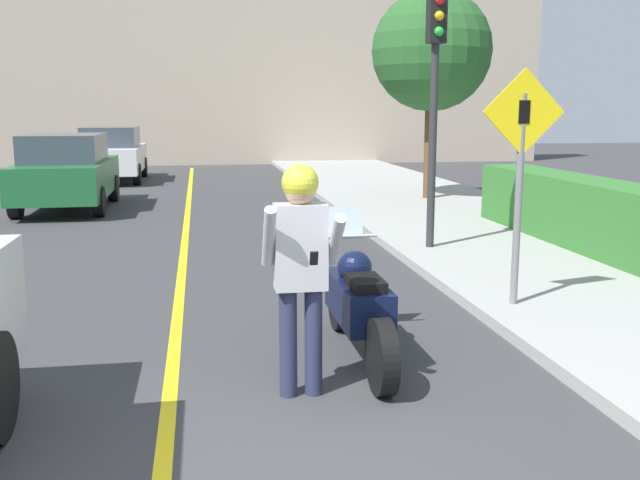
{
  "coord_description": "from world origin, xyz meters",
  "views": [
    {
      "loc": [
        -0.31,
        -3.6,
        2.23
      ],
      "look_at": [
        0.74,
        2.66,
        1.06
      ],
      "focal_mm": 40.0,
      "sensor_mm": 36.0,
      "label": 1
    }
  ],
  "objects_px": {
    "person_biker": "(301,255)",
    "traffic_light": "(435,72)",
    "motorcycle": "(358,303)",
    "parked_car_green": "(67,171)",
    "parked_car_white": "(112,154)",
    "street_tree": "(432,51)",
    "crossing_sign": "(521,165)"
  },
  "relations": [
    {
      "from": "traffic_light",
      "to": "parked_car_white",
      "type": "relative_size",
      "value": 0.91
    },
    {
      "from": "motorcycle",
      "to": "parked_car_green",
      "type": "height_order",
      "value": "parked_car_green"
    },
    {
      "from": "person_biker",
      "to": "parked_car_green",
      "type": "height_order",
      "value": "person_biker"
    },
    {
      "from": "traffic_light",
      "to": "motorcycle",
      "type": "bearing_deg",
      "value": -116.05
    },
    {
      "from": "crossing_sign",
      "to": "street_tree",
      "type": "xyz_separation_m",
      "value": [
        2.03,
        9.24,
        1.9
      ]
    },
    {
      "from": "parked_car_white",
      "to": "person_biker",
      "type": "bearing_deg",
      "value": -79.1
    },
    {
      "from": "motorcycle",
      "to": "crossing_sign",
      "type": "distance_m",
      "value": 2.52
    },
    {
      "from": "motorcycle",
      "to": "traffic_light",
      "type": "height_order",
      "value": "traffic_light"
    },
    {
      "from": "motorcycle",
      "to": "parked_car_white",
      "type": "relative_size",
      "value": 0.56
    },
    {
      "from": "motorcycle",
      "to": "traffic_light",
      "type": "distance_m",
      "value": 5.32
    },
    {
      "from": "motorcycle",
      "to": "person_biker",
      "type": "height_order",
      "value": "person_biker"
    },
    {
      "from": "motorcycle",
      "to": "parked_car_green",
      "type": "relative_size",
      "value": 0.56
    },
    {
      "from": "traffic_light",
      "to": "parked_car_green",
      "type": "bearing_deg",
      "value": 135.98
    },
    {
      "from": "street_tree",
      "to": "parked_car_white",
      "type": "relative_size",
      "value": 1.15
    },
    {
      "from": "person_biker",
      "to": "parked_car_white",
      "type": "distance_m",
      "value": 18.0
    },
    {
      "from": "motorcycle",
      "to": "traffic_light",
      "type": "bearing_deg",
      "value": 63.95
    },
    {
      "from": "crossing_sign",
      "to": "motorcycle",
      "type": "bearing_deg",
      "value": -152.37
    },
    {
      "from": "motorcycle",
      "to": "crossing_sign",
      "type": "relative_size",
      "value": 0.92
    },
    {
      "from": "person_biker",
      "to": "traffic_light",
      "type": "height_order",
      "value": "traffic_light"
    },
    {
      "from": "person_biker",
      "to": "crossing_sign",
      "type": "distance_m",
      "value": 3.23
    },
    {
      "from": "person_biker",
      "to": "parked_car_green",
      "type": "bearing_deg",
      "value": 107.96
    },
    {
      "from": "person_biker",
      "to": "traffic_light",
      "type": "bearing_deg",
      "value": 61.76
    },
    {
      "from": "traffic_light",
      "to": "street_tree",
      "type": "relative_size",
      "value": 0.79
    },
    {
      "from": "crossing_sign",
      "to": "traffic_light",
      "type": "xyz_separation_m",
      "value": [
        0.13,
        3.29,
        1.12
      ]
    },
    {
      "from": "person_biker",
      "to": "street_tree",
      "type": "distance_m",
      "value": 12.24
    },
    {
      "from": "crossing_sign",
      "to": "parked_car_white",
      "type": "bearing_deg",
      "value": 110.81
    },
    {
      "from": "crossing_sign",
      "to": "parked_car_white",
      "type": "xyz_separation_m",
      "value": [
        -6.02,
        15.85,
        -0.79
      ]
    },
    {
      "from": "person_biker",
      "to": "parked_car_white",
      "type": "bearing_deg",
      "value": 100.9
    },
    {
      "from": "crossing_sign",
      "to": "parked_car_white",
      "type": "distance_m",
      "value": 16.97
    },
    {
      "from": "street_tree",
      "to": "parked_car_green",
      "type": "distance_m",
      "value": 8.74
    },
    {
      "from": "street_tree",
      "to": "parked_car_white",
      "type": "height_order",
      "value": "street_tree"
    },
    {
      "from": "motorcycle",
      "to": "parked_car_white",
      "type": "bearing_deg",
      "value": 103.44
    }
  ]
}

